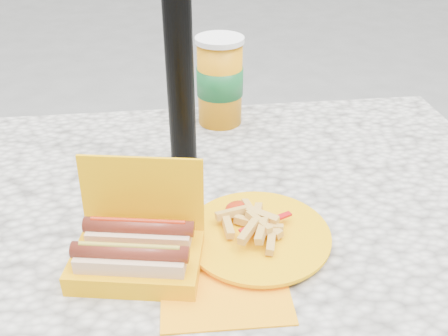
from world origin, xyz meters
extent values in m
cube|color=beige|center=(0.00, 0.00, 0.72)|extent=(1.20, 0.80, 0.05)
cylinder|color=black|center=(0.50, 0.30, 0.35)|extent=(0.07, 0.07, 0.70)
cube|color=#EFA500|center=(-0.08, -0.14, 0.77)|extent=(0.20, 0.15, 0.03)
cube|color=#EFA500|center=(-0.07, -0.08, 0.84)|extent=(0.18, 0.05, 0.12)
cube|color=tan|center=(-0.09, -0.17, 0.78)|extent=(0.15, 0.07, 0.04)
cylinder|color=brown|center=(-0.09, -0.17, 0.81)|extent=(0.16, 0.05, 0.02)
cylinder|color=#AB9329|center=(-0.09, -0.17, 0.82)|extent=(0.13, 0.03, 0.01)
cube|color=tan|center=(-0.08, -0.11, 0.78)|extent=(0.15, 0.07, 0.04)
cylinder|color=brown|center=(-0.08, -0.11, 0.81)|extent=(0.16, 0.05, 0.02)
cylinder|color=#AB2209|center=(-0.08, -0.11, 0.82)|extent=(0.13, 0.03, 0.01)
cube|color=#FF9A0B|center=(0.04, -0.18, 0.75)|extent=(0.18, 0.18, 0.00)
cylinder|color=#EFA500|center=(0.10, -0.10, 0.76)|extent=(0.21, 0.21, 0.01)
cylinder|color=#EFA500|center=(0.10, -0.10, 0.76)|extent=(0.22, 0.22, 0.01)
cube|color=gold|center=(0.05, -0.09, 0.78)|extent=(0.02, 0.05, 0.01)
cube|color=gold|center=(0.09, -0.08, 0.77)|extent=(0.05, 0.04, 0.01)
cube|color=gold|center=(0.10, -0.05, 0.77)|extent=(0.02, 0.06, 0.01)
cube|color=gold|center=(0.11, -0.08, 0.79)|extent=(0.05, 0.04, 0.01)
cube|color=gold|center=(0.11, -0.13, 0.77)|extent=(0.03, 0.05, 0.01)
cube|color=gold|center=(0.10, -0.09, 0.78)|extent=(0.04, 0.05, 0.01)
cube|color=gold|center=(0.12, -0.10, 0.78)|extent=(0.04, 0.05, 0.01)
cube|color=gold|center=(0.11, -0.10, 0.78)|extent=(0.06, 0.03, 0.01)
cube|color=gold|center=(0.10, -0.12, 0.78)|extent=(0.03, 0.05, 0.01)
cube|color=gold|center=(0.10, -0.07, 0.78)|extent=(0.03, 0.05, 0.01)
cube|color=gold|center=(0.06, -0.06, 0.78)|extent=(0.06, 0.03, 0.01)
cube|color=gold|center=(0.08, -0.12, 0.79)|extent=(0.04, 0.05, 0.01)
ellipsoid|color=#AB2209|center=(0.08, -0.04, 0.77)|extent=(0.05, 0.05, 0.01)
cube|color=#B50D0F|center=(0.11, -0.09, 0.78)|extent=(0.09, 0.04, 0.00)
cylinder|color=orange|center=(0.09, 0.32, 0.84)|extent=(0.10, 0.10, 0.18)
cylinder|color=#14622A|center=(0.09, 0.32, 0.85)|extent=(0.10, 0.10, 0.06)
cylinder|color=white|center=(0.09, 0.32, 0.94)|extent=(0.10, 0.10, 0.01)
camera|label=1|loc=(-0.02, -0.68, 1.25)|focal=40.00mm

